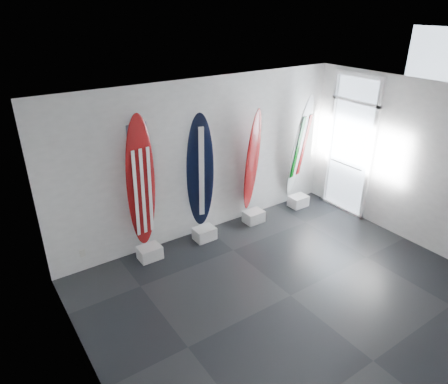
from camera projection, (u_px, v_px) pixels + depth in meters
floor at (291, 296)px, 6.34m from camera, size 6.00×6.00×0.00m
ceiling at (308, 105)px, 5.05m from camera, size 6.00×6.00×0.00m
wall_back at (204, 159)px, 7.56m from camera, size 6.00×0.00×6.00m
wall_left at (85, 289)px, 4.16m from camera, size 0.00×5.00×5.00m
wall_right at (421, 166)px, 7.23m from camera, size 0.00×5.00×5.00m
display_block_usa at (150, 253)px, 7.21m from camera, size 0.40×0.30×0.24m
surfboard_usa at (141, 183)px, 6.72m from camera, size 0.56×0.25×2.40m
display_block_navy at (205, 234)px, 7.80m from camera, size 0.40×0.30×0.24m
surfboard_navy at (200, 172)px, 7.34m from camera, size 0.55×0.37×2.25m
display_block_swiss at (254, 216)px, 8.41m from camera, size 0.40×0.30×0.24m
surfboard_swiss at (252, 161)px, 7.97m from camera, size 0.56×0.44×2.16m
display_block_italy at (298, 201)px, 9.06m from camera, size 0.40×0.30×0.24m
surfboard_italy at (300, 147)px, 8.60m from camera, size 0.61×0.55×2.28m
wall_outlet at (82, 253)px, 6.79m from camera, size 0.09×0.02×0.13m
glass_door at (350, 147)px, 8.40m from camera, size 0.12×1.16×2.85m
balcony at (382, 174)px, 9.48m from camera, size 2.80×2.20×1.20m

